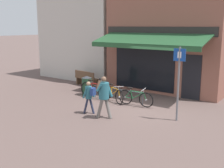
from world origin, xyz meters
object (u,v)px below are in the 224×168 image
object	(u,v)px
parking_sign	(179,77)
bicycle_orange	(113,94)
pedestrian_adult	(104,93)
bicycle_green	(135,98)
litter_bin	(87,85)
park_bench	(86,78)
bicycle_red	(95,90)
pedestrian_child	(89,94)

from	to	relation	value
parking_sign	bicycle_orange	bearing A→B (deg)	167.12
pedestrian_adult	bicycle_green	bearing A→B (deg)	-93.46
litter_bin	park_bench	distance (m)	2.13
bicycle_red	bicycle_orange	world-z (taller)	bicycle_red
bicycle_green	park_bench	xyz separation A→B (m)	(-4.40, 1.83, 0.10)
bicycle_green	litter_bin	xyz separation A→B (m)	(-2.97, 0.25, 0.13)
pedestrian_adult	park_bench	xyz separation A→B (m)	(-4.31, 3.93, -0.51)
pedestrian_child	parking_sign	size ratio (longest dim) A/B	0.48
bicycle_red	pedestrian_adult	world-z (taller)	pedestrian_adult
pedestrian_adult	pedestrian_child	size ratio (longest dim) A/B	1.24
bicycle_red	pedestrian_adult	xyz separation A→B (m)	(2.13, -2.07, 0.58)
bicycle_red	bicycle_green	size ratio (longest dim) A/B	1.09
bicycle_red	parking_sign	bearing A→B (deg)	-8.03
bicycle_orange	litter_bin	bearing A→B (deg)	-163.51
bicycle_red	park_bench	size ratio (longest dim) A/B	1.10
bicycle_red	bicycle_orange	xyz separation A→B (m)	(1.03, 0.07, -0.04)
bicycle_red	pedestrian_child	world-z (taller)	pedestrian_child
bicycle_red	park_bench	distance (m)	2.87
litter_bin	parking_sign	world-z (taller)	parking_sign
bicycle_orange	litter_bin	world-z (taller)	litter_bin
pedestrian_child	park_bench	bearing A→B (deg)	-54.07
park_bench	bicycle_orange	bearing A→B (deg)	-21.34
bicycle_green	litter_bin	distance (m)	2.99
litter_bin	parking_sign	size ratio (longest dim) A/B	0.36
bicycle_red	pedestrian_adult	bearing A→B (deg)	-43.08
bicycle_red	pedestrian_child	distance (m)	2.39
pedestrian_adult	pedestrian_child	bearing A→B (deg)	-9.24
pedestrian_adult	parking_sign	xyz separation A→B (m)	(2.31, 1.36, 0.66)
bicycle_green	litter_bin	world-z (taller)	litter_bin
bicycle_green	bicycle_orange	bearing A→B (deg)	172.69
bicycle_orange	bicycle_green	distance (m)	1.19
bicycle_orange	park_bench	bearing A→B (deg)	174.20
pedestrian_adult	parking_sign	distance (m)	2.76
pedestrian_adult	pedestrian_child	world-z (taller)	pedestrian_adult
bicycle_green	parking_sign	xyz separation A→B (m)	(2.22, -0.75, 1.27)
pedestrian_adult	litter_bin	xyz separation A→B (m)	(-2.88, 2.35, -0.49)
pedestrian_child	litter_bin	world-z (taller)	pedestrian_child
bicycle_red	bicycle_green	world-z (taller)	bicycle_red
bicycle_orange	park_bench	size ratio (longest dim) A/B	0.96
bicycle_green	litter_bin	bearing A→B (deg)	169.49
bicycle_red	pedestrian_child	bearing A→B (deg)	-54.84
bicycle_orange	pedestrian_adult	world-z (taller)	pedestrian_adult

